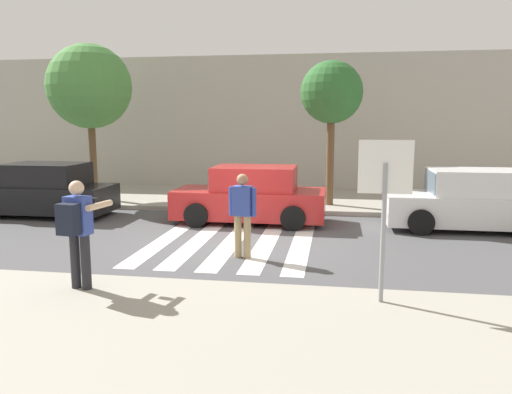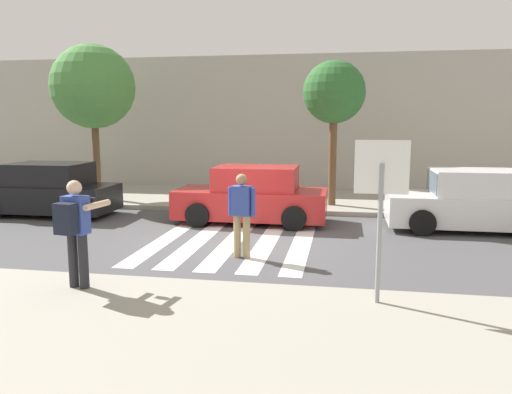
% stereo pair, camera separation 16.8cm
% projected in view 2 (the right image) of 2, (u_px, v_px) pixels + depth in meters
% --- Properties ---
extents(ground_plane, '(120.00, 120.00, 0.00)m').
position_uv_depth(ground_plane, '(232.00, 242.00, 11.52)').
color(ground_plane, '#4C4C4F').
extents(sidewalk_near, '(60.00, 6.00, 0.14)m').
position_uv_depth(sidewalk_near, '(108.00, 370.00, 5.48)').
color(sidewalk_near, '#9E998C').
rests_on(sidewalk_near, ground).
extents(sidewalk_far, '(60.00, 4.80, 0.14)m').
position_uv_depth(sidewalk_far, '(270.00, 199.00, 17.35)').
color(sidewalk_far, '#9E998C').
rests_on(sidewalk_far, ground).
extents(building_facade_far, '(56.00, 4.00, 5.27)m').
position_uv_depth(building_facade_far, '(285.00, 124.00, 21.25)').
color(building_facade_far, '#ADA89E').
rests_on(building_facade_far, ground).
extents(crosswalk_stripe_0, '(0.44, 5.20, 0.01)m').
position_uv_depth(crosswalk_stripe_0, '(169.00, 237.00, 11.99)').
color(crosswalk_stripe_0, silver).
rests_on(crosswalk_stripe_0, ground).
extents(crosswalk_stripe_1, '(0.44, 5.20, 0.01)m').
position_uv_depth(crosswalk_stripe_1, '(201.00, 238.00, 11.85)').
color(crosswalk_stripe_1, silver).
rests_on(crosswalk_stripe_1, ground).
extents(crosswalk_stripe_2, '(0.44, 5.20, 0.01)m').
position_uv_depth(crosswalk_stripe_2, '(234.00, 240.00, 11.72)').
color(crosswalk_stripe_2, silver).
rests_on(crosswalk_stripe_2, ground).
extents(crosswalk_stripe_3, '(0.44, 5.20, 0.01)m').
position_uv_depth(crosswalk_stripe_3, '(267.00, 241.00, 11.58)').
color(crosswalk_stripe_3, silver).
rests_on(crosswalk_stripe_3, ground).
extents(crosswalk_stripe_4, '(0.44, 5.20, 0.01)m').
position_uv_depth(crosswalk_stripe_4, '(302.00, 243.00, 11.44)').
color(crosswalk_stripe_4, silver).
rests_on(crosswalk_stripe_4, ground).
extents(stop_sign, '(0.76, 0.08, 2.37)m').
position_uv_depth(stop_sign, '(381.00, 186.00, 7.08)').
color(stop_sign, gray).
rests_on(stop_sign, sidewalk_near).
extents(photographer_with_backpack, '(0.67, 0.90, 1.72)m').
position_uv_depth(photographer_with_backpack, '(75.00, 225.00, 7.80)').
color(photographer_with_backpack, '#232328').
rests_on(photographer_with_backpack, sidewalk_near).
extents(pedestrian_crossing, '(0.57, 0.29, 1.72)m').
position_uv_depth(pedestrian_crossing, '(242.00, 211.00, 10.08)').
color(pedestrian_crossing, tan).
rests_on(pedestrian_crossing, ground).
extents(parked_car_black, '(4.10, 1.92, 1.55)m').
position_uv_depth(parked_car_black, '(46.00, 191.00, 14.70)').
color(parked_car_black, black).
rests_on(parked_car_black, ground).
extents(parked_car_red, '(4.10, 1.92, 1.55)m').
position_uv_depth(parked_car_red, '(253.00, 196.00, 13.64)').
color(parked_car_red, red).
rests_on(parked_car_red, ground).
extents(parked_car_white, '(4.10, 1.92, 1.55)m').
position_uv_depth(parked_car_white, '(472.00, 202.00, 12.67)').
color(parked_car_white, white).
rests_on(parked_car_white, ground).
extents(street_tree_west, '(2.78, 2.78, 5.14)m').
position_uv_depth(street_tree_west, '(93.00, 87.00, 16.59)').
color(street_tree_west, brown).
rests_on(street_tree_west, sidewalk_far).
extents(street_tree_center, '(1.92, 1.92, 4.46)m').
position_uv_depth(street_tree_center, '(334.00, 94.00, 15.25)').
color(street_tree_center, brown).
rests_on(street_tree_center, sidewalk_far).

